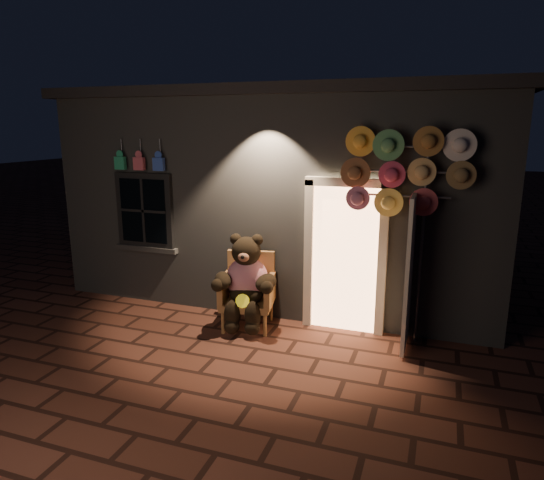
% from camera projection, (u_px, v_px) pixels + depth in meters
% --- Properties ---
extents(ground, '(60.00, 60.00, 0.00)m').
position_uv_depth(ground, '(214.00, 358.00, 6.16)').
color(ground, '#522B1F').
rests_on(ground, ground).
extents(shop_building, '(7.30, 5.95, 3.51)m').
position_uv_depth(shop_building, '(303.00, 186.00, 9.41)').
color(shop_building, slate).
rests_on(shop_building, ground).
extents(wicker_armchair, '(0.84, 0.79, 1.08)m').
position_uv_depth(wicker_armchair, '(249.00, 290.00, 7.06)').
color(wicker_armchair, '#8D5E36').
rests_on(wicker_armchair, ground).
extents(teddy_bear, '(0.97, 0.83, 1.35)m').
position_uv_depth(teddy_bear, '(246.00, 282.00, 6.89)').
color(teddy_bear, red).
rests_on(teddy_bear, ground).
extents(hat_rack, '(1.61, 0.22, 2.85)m').
position_uv_depth(hat_rack, '(403.00, 172.00, 6.12)').
color(hat_rack, '#59595E').
rests_on(hat_rack, ground).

